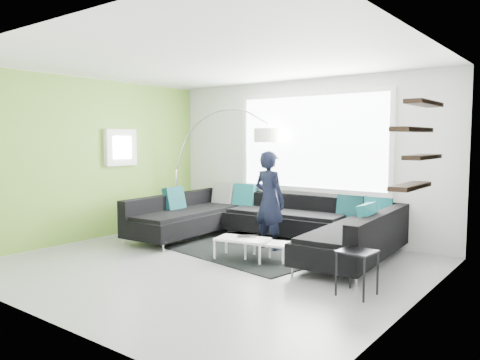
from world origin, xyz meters
The scene contains 9 objects.
ground centered at (0.00, 0.00, 0.00)m, with size 5.50×5.50×0.00m, color gray.
room_shell centered at (0.04, 0.21, 1.81)m, with size 5.54×5.04×2.82m.
sectional_sofa centered at (-0.04, 1.32, 0.39)m, with size 4.20×2.76×0.87m.
rug centered at (-0.02, 0.99, 0.01)m, with size 2.45×1.78×0.01m, color black.
coffee_table centered at (0.33, 0.59, 0.16)m, with size 0.97×0.56×0.32m, color white.
arc_lamp centered at (-2.36, 1.67, 1.16)m, with size 2.18×0.94×2.32m, color white, non-canonical shape.
side_table centered at (2.13, 0.03, 0.26)m, with size 0.37×0.37×0.51m, color black.
person centered at (0.12, 1.26, 0.78)m, with size 0.62×0.45×1.57m, color black.
laptop centered at (0.20, 0.57, 0.33)m, with size 0.34×0.33×0.02m, color black.
Camera 1 is at (4.20, -4.84, 1.75)m, focal length 35.00 mm.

